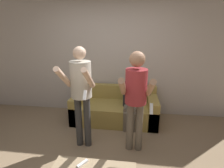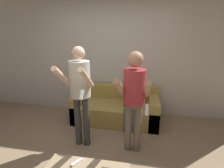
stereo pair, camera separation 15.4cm
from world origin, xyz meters
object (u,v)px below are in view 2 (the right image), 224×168
person_standing_left (80,87)px  person_seated (131,98)px  person_standing_right (134,93)px  couch (116,109)px  remote_far (77,162)px

person_standing_left → person_seated: (0.74, 0.80, -0.43)m
person_standing_left → person_seated: person_standing_left is taller
person_standing_left → person_standing_right: person_standing_left is taller
couch → person_standing_right: size_ratio=1.11×
couch → remote_far: size_ratio=12.06×
person_standing_left → person_standing_right: (0.84, -0.01, -0.03)m
couch → person_standing_left: person_standing_left is taller
person_standing_right → person_seated: person_standing_right is taller
person_standing_left → remote_far: (0.26, -0.88, -0.62)m
couch → remote_far: couch is taller
couch → person_standing_right: bearing=-66.8°
person_standing_left → remote_far: 1.10m
remote_far → couch: bearing=85.1°
couch → remote_far: bearing=-94.9°
couch → person_standing_right: (0.42, -0.97, 0.74)m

